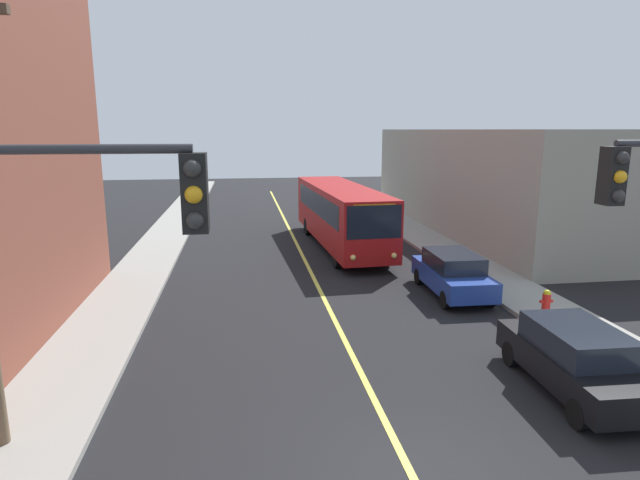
# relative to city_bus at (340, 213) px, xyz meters

# --- Properties ---
(sidewalk_left) EXTENTS (2.50, 90.00, 0.15)m
(sidewalk_left) POSITION_rel_city_bus_xyz_m (-9.45, -8.84, -1.74)
(sidewalk_left) COLOR gray
(sidewalk_left) RESTS_ON ground
(sidewalk_right) EXTENTS (2.50, 90.00, 0.15)m
(sidewalk_right) POSITION_rel_city_bus_xyz_m (5.05, -8.84, -1.74)
(sidewalk_right) COLOR gray
(sidewalk_right) RESTS_ON ground
(lane_stripe_center) EXTENTS (0.16, 60.00, 0.01)m
(lane_stripe_center) POSITION_rel_city_bus_xyz_m (-2.20, -3.84, -1.81)
(lane_stripe_center) COLOR #D8CC4C
(lane_stripe_center) RESTS_ON ground
(building_right_warehouse) EXTENTS (12.00, 23.29, 6.09)m
(building_right_warehouse) POSITION_rel_city_bus_xyz_m (12.29, 3.65, 1.23)
(building_right_warehouse) COLOR gray
(building_right_warehouse) RESTS_ON ground
(city_bus) EXTENTS (3.13, 12.24, 3.20)m
(city_bus) POSITION_rel_city_bus_xyz_m (0.00, 0.00, 0.00)
(city_bus) COLOR maroon
(city_bus) RESTS_ON ground
(parked_car_black) EXTENTS (1.95, 4.46, 1.62)m
(parked_car_black) POSITION_rel_city_bus_xyz_m (2.54, -16.26, -0.98)
(parked_car_black) COLOR black
(parked_car_black) RESTS_ON ground
(parked_car_blue) EXTENTS (1.91, 4.44, 1.62)m
(parked_car_blue) POSITION_rel_city_bus_xyz_m (2.62, -8.74, -0.98)
(parked_car_blue) COLOR navy
(parked_car_blue) RESTS_ON ground
(traffic_signal_left_corner) EXTENTS (3.75, 0.48, 6.00)m
(traffic_signal_left_corner) POSITION_rel_city_bus_xyz_m (-7.61, -19.98, 2.49)
(traffic_signal_left_corner) COLOR #2D2D33
(traffic_signal_left_corner) RESTS_ON sidewalk_left
(fire_hydrant) EXTENTS (0.44, 0.26, 0.84)m
(fire_hydrant) POSITION_rel_city_bus_xyz_m (4.65, -11.64, -1.23)
(fire_hydrant) COLOR red
(fire_hydrant) RESTS_ON sidewalk_right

